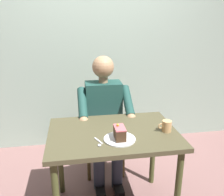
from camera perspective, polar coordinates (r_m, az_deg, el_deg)
The scene contains 8 objects.
cafe_rear_panel at distance 3.06m, azimuth -4.06°, elevation 16.14°, with size 6.40×0.12×3.00m, color #9BB6A5.
dining_table at distance 1.99m, azimuth 0.26°, elevation -10.53°, with size 1.03×0.71×0.76m.
chair at distance 2.67m, azimuth -2.22°, elevation -6.68°, with size 0.42×0.42×0.89m.
seated_person at distance 2.44m, azimuth -1.77°, elevation -4.59°, with size 0.53×0.58×1.27m.
dessert_plate at distance 1.82m, azimuth 1.82°, elevation -9.70°, with size 0.24×0.24×0.01m, color white.
cake_slice at distance 1.79m, azimuth 1.83°, elevation -8.24°, with size 0.08×0.13×0.11m.
coffee_cup at distance 1.97m, azimuth 12.80°, elevation -6.46°, with size 0.11×0.07×0.09m.
dessert_spoon at distance 1.77m, azimuth -3.12°, elevation -10.60°, with size 0.06×0.14×0.01m.
Camera 1 is at (0.29, 1.71, 1.62)m, focal length 38.57 mm.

